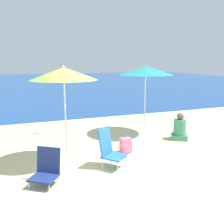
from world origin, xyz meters
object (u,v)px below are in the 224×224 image
at_px(beach_umbrella_lime, 64,74).
at_px(beach_chair_blue, 109,148).
at_px(beach_umbrella_teal, 146,70).
at_px(beach_chair_navy, 46,168).
at_px(backpack_pink, 126,145).
at_px(seagull, 38,129).
at_px(person_seated_near, 180,129).

distance_m(beach_umbrella_lime, beach_chair_blue, 1.98).
bearing_deg(beach_umbrella_teal, beach_chair_navy, -145.45).
distance_m(beach_chair_blue, backpack_pink, 1.08).
distance_m(beach_umbrella_teal, beach_umbrella_lime, 3.27).
bearing_deg(backpack_pink, beach_umbrella_lime, -175.80).
xyz_separation_m(beach_chair_navy, seagull, (0.12, 3.72, -0.18)).
xyz_separation_m(beach_umbrella_teal, backpack_pink, (-1.30, -1.38, -1.92)).
distance_m(beach_umbrella_teal, backpack_pink, 2.70).
height_order(person_seated_near, seagull, person_seated_near).
height_order(beach_chair_navy, person_seated_near, person_seated_near).
bearing_deg(beach_chair_blue, beach_umbrella_lime, 105.08).
height_order(beach_umbrella_teal, beach_umbrella_lime, beach_umbrella_lime).
xyz_separation_m(beach_umbrella_teal, person_seated_near, (0.74, -0.94, -1.78)).
distance_m(beach_umbrella_lime, backpack_pink, 2.52).
relative_size(beach_umbrella_teal, backpack_pink, 5.85).
distance_m(beach_chair_blue, person_seated_near, 3.03).
relative_size(beach_umbrella_lime, beach_chair_navy, 3.23).
relative_size(beach_chair_navy, person_seated_near, 0.85).
bearing_deg(backpack_pink, beach_chair_blue, -135.36).
distance_m(beach_chair_navy, person_seated_near, 4.48).
bearing_deg(beach_umbrella_teal, beach_umbrella_lime, -152.68).
relative_size(beach_umbrella_teal, person_seated_near, 2.72).
xyz_separation_m(beach_umbrella_teal, seagull, (-3.37, 1.32, -1.98)).
bearing_deg(beach_umbrella_teal, person_seated_near, -51.56).
bearing_deg(backpack_pink, seagull, 127.39).
bearing_deg(beach_chair_navy, beach_umbrella_lime, 91.67).
bearing_deg(beach_umbrella_teal, seagull, 158.58).
bearing_deg(beach_umbrella_teal, backpack_pink, -133.22).
bearing_deg(backpack_pink, person_seated_near, 12.38).
xyz_separation_m(beach_umbrella_lime, person_seated_near, (3.65, 0.57, -1.80)).
height_order(backpack_pink, seagull, backpack_pink).
xyz_separation_m(beach_chair_blue, backpack_pink, (0.74, 0.73, -0.27)).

